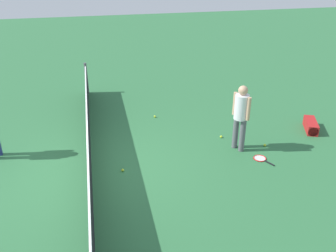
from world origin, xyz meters
The scene contains 9 objects.
ground_plane centered at (0.00, 0.00, 0.00)m, with size 40.00×40.00×0.00m, color #2D6B3D.
court_net centered at (0.00, 0.00, 0.50)m, with size 10.09×0.09×1.07m.
player_near_side centered at (0.27, -3.67, 1.01)m, with size 0.50×0.46×1.70m.
tennis_racket_near_player centered at (-0.32, -4.03, 0.01)m, with size 0.60×0.42×0.03m.
tennis_ball_near_player centered at (2.54, -1.93, 0.03)m, with size 0.07×0.07×0.07m, color #C6E033.
tennis_ball_by_net centered at (0.25, -4.40, 0.03)m, with size 0.07×0.07×0.07m, color #C6E033.
tennis_ball_midcourt centered at (-0.17, -0.71, 0.03)m, with size 0.07×0.07×0.07m, color #C6E033.
tennis_ball_baseline centered at (0.92, -3.45, 0.03)m, with size 0.07×0.07×0.07m, color #C6E033.
equipment_bag centered at (0.81, -6.02, 0.14)m, with size 0.85×0.54×0.28m.
Camera 1 is at (-7.39, -0.27, 4.74)m, focal length 39.78 mm.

